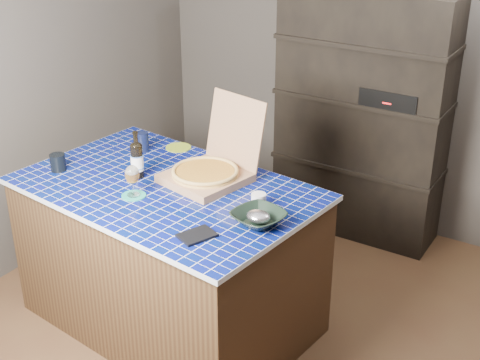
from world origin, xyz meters
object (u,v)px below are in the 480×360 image
Objects in this scene: kitchen_island at (170,256)px; dvd_case at (197,235)px; wine_glass at (132,175)px; bowl at (258,218)px; mead_bottle at (137,159)px; pizza_box at (209,170)px.

dvd_case is at bearing -30.69° from kitchen_island.
wine_glass is 0.74m from bowl.
mead_bottle reaches higher than wine_glass.
pizza_box is at bearing 57.21° from kitchen_island.
bowl reaches higher than dvd_case.
mead_bottle is 0.78m from dvd_case.
mead_bottle is 0.24m from wine_glass.
wine_glass is 1.01× the size of dvd_case.
pizza_box reaches higher than kitchen_island.
bowl is at bearing 77.56° from dvd_case.
bowl is (0.65, -0.09, 0.49)m from kitchen_island.
dvd_case is at bearing -48.99° from pizza_box.
wine_glass reaches higher than kitchen_island.
kitchen_island is 3.11× the size of pizza_box.
mead_bottle is (-0.37, -0.18, 0.05)m from pizza_box.
kitchen_island is 0.60m from mead_bottle.
wine_glass is 0.58m from dvd_case.
wine_glass is (-0.07, -0.19, 0.58)m from kitchen_island.
pizza_box is 0.63m from dvd_case.
mead_bottle reaches higher than dvd_case.
dvd_case is 0.33m from bowl.
wine_glass reaches higher than dvd_case.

